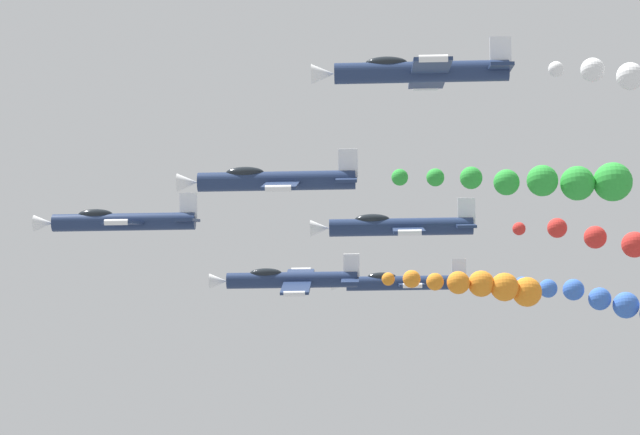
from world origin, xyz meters
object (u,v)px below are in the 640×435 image
at_px(airplane_left_inner, 273,181).
at_px(airplane_right_outer, 418,72).
at_px(airplane_lead, 121,222).
at_px(airplane_right_inner, 289,280).
at_px(airplane_trailing, 403,283).
at_px(airplane_left_outer, 398,227).

height_order(airplane_left_inner, airplane_right_outer, airplane_right_outer).
distance_m(airplane_left_inner, airplane_right_outer, 11.77).
height_order(airplane_lead, airplane_right_inner, airplane_lead).
distance_m(airplane_lead, airplane_left_inner, 12.79).
xyz_separation_m(airplane_left_inner, airplane_right_inner, (16.75, 0.11, 0.00)).
bearing_deg(airplane_lead, airplane_trailing, -43.68).
bearing_deg(airplane_lead, airplane_left_outer, -88.21).
distance_m(airplane_lead, airplane_right_inner, 13.57).
xyz_separation_m(airplane_left_outer, airplane_right_outer, (-16.49, -0.82, 1.97)).
distance_m(airplane_left_inner, airplane_right_inner, 16.75).
bearing_deg(airplane_trailing, airplane_lead, 136.32).
relative_size(airplane_lead, airplane_right_outer, 1.00).
xyz_separation_m(airplane_left_inner, airplane_right_outer, (-8.25, -8.06, 2.36)).
bearing_deg(airplane_lead, airplane_right_outer, -131.15).
xyz_separation_m(airplane_right_inner, airplane_trailing, (9.93, -8.05, 3.20)).
bearing_deg(airplane_right_outer, airplane_left_outer, 2.85).
xyz_separation_m(airplane_right_outer, airplane_trailing, (34.94, 0.12, 0.84)).
xyz_separation_m(airplane_right_inner, airplane_left_outer, (-8.51, -7.35, 0.38)).
bearing_deg(airplane_left_outer, airplane_trailing, -2.18).
bearing_deg(airplane_right_inner, airplane_left_inner, -179.62).
height_order(airplane_left_inner, airplane_right_inner, airplane_right_inner).
bearing_deg(airplane_right_outer, airplane_lead, 48.85).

